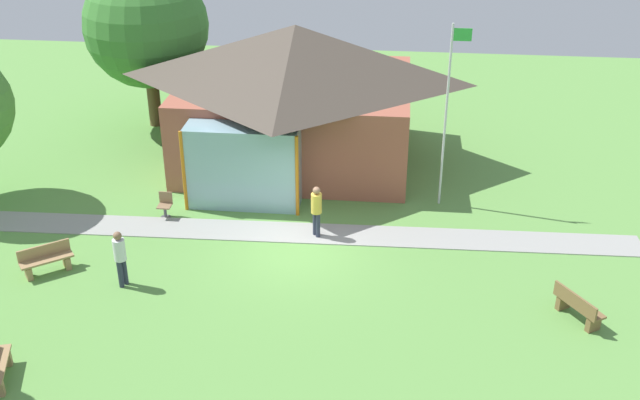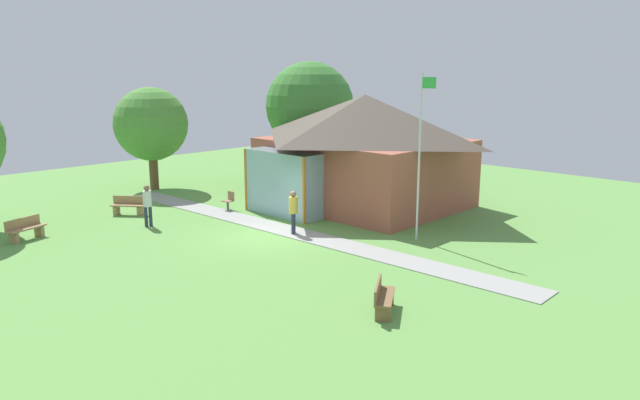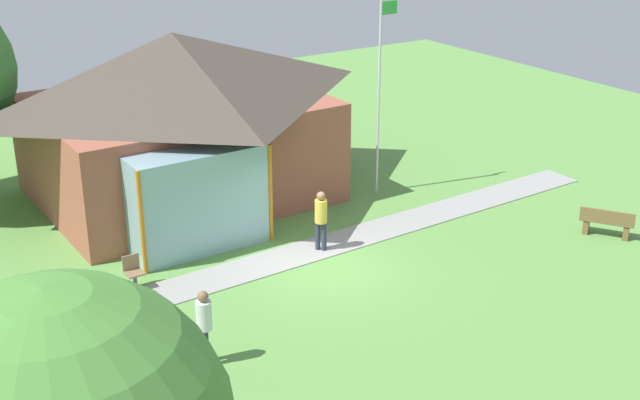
{
  "view_description": "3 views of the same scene",
  "coord_description": "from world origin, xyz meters",
  "px_view_note": "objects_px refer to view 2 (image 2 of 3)",
  "views": [
    {
      "loc": [
        2.79,
        -19.9,
        12.07
      ],
      "look_at": [
        0.53,
        1.51,
        0.97
      ],
      "focal_mm": 42.58,
      "sensor_mm": 36.0,
      "label": 1
    },
    {
      "loc": [
        17.02,
        -14.73,
        6.37
      ],
      "look_at": [
        0.26,
        2.6,
        1.07
      ],
      "focal_mm": 33.55,
      "sensor_mm": 36.0,
      "label": 2
    },
    {
      "loc": [
        -11.19,
        -16.77,
        10.03
      ],
      "look_at": [
        0.83,
        1.44,
        1.23
      ],
      "focal_mm": 47.58,
      "sensor_mm": 36.0,
      "label": 3
    }
  ],
  "objects_px": {
    "flagpole": "(420,151)",
    "tree_west_hedge": "(151,124)",
    "bench_lawn_far_right": "(383,298)",
    "bench_front_left": "(26,229)",
    "bench_mid_left": "(129,206)",
    "patio_chair_west": "(229,201)",
    "visitor_strolling_lawn": "(147,202)",
    "visitor_on_path": "(293,209)",
    "tree_behind_pavilion_left": "(310,106)",
    "pavilion": "(362,148)"
  },
  "relations": [
    {
      "from": "bench_mid_left",
      "to": "patio_chair_west",
      "type": "relative_size",
      "value": 1.69
    },
    {
      "from": "tree_behind_pavilion_left",
      "to": "pavilion",
      "type": "bearing_deg",
      "value": -24.89
    },
    {
      "from": "bench_front_left",
      "to": "visitor_strolling_lawn",
      "type": "distance_m",
      "value": 4.6
    },
    {
      "from": "bench_front_left",
      "to": "tree_behind_pavilion_left",
      "type": "bearing_deg",
      "value": 166.14
    },
    {
      "from": "visitor_on_path",
      "to": "tree_west_hedge",
      "type": "bearing_deg",
      "value": 46.87
    },
    {
      "from": "patio_chair_west",
      "to": "tree_behind_pavilion_left",
      "type": "distance_m",
      "value": 9.36
    },
    {
      "from": "bench_mid_left",
      "to": "visitor_on_path",
      "type": "distance_m",
      "value": 8.16
    },
    {
      "from": "visitor_strolling_lawn",
      "to": "flagpole",
      "type": "bearing_deg",
      "value": -31.21
    },
    {
      "from": "visitor_strolling_lawn",
      "to": "tree_behind_pavilion_left",
      "type": "relative_size",
      "value": 0.26
    },
    {
      "from": "bench_mid_left",
      "to": "tree_west_hedge",
      "type": "height_order",
      "value": "tree_west_hedge"
    },
    {
      "from": "pavilion",
      "to": "bench_front_left",
      "type": "xyz_separation_m",
      "value": [
        -5.31,
        -13.46,
        -2.31
      ]
    },
    {
      "from": "flagpole",
      "to": "tree_west_hedge",
      "type": "bearing_deg",
      "value": -173.94
    },
    {
      "from": "tree_west_hedge",
      "to": "tree_behind_pavilion_left",
      "type": "distance_m",
      "value": 8.86
    },
    {
      "from": "bench_mid_left",
      "to": "visitor_on_path",
      "type": "bearing_deg",
      "value": 163.13
    },
    {
      "from": "visitor_strolling_lawn",
      "to": "tree_west_hedge",
      "type": "relative_size",
      "value": 0.32
    },
    {
      "from": "flagpole",
      "to": "bench_mid_left",
      "type": "xyz_separation_m",
      "value": [
        -11.58,
        -5.62,
        -3.01
      ]
    },
    {
      "from": "flagpole",
      "to": "bench_lawn_far_right",
      "type": "xyz_separation_m",
      "value": [
        3.36,
        -6.38,
        -3.01
      ]
    },
    {
      "from": "flagpole",
      "to": "tree_west_hedge",
      "type": "height_order",
      "value": "flagpole"
    },
    {
      "from": "patio_chair_west",
      "to": "tree_west_hedge",
      "type": "distance_m",
      "value": 7.54
    },
    {
      "from": "bench_lawn_far_right",
      "to": "bench_front_left",
      "type": "bearing_deg",
      "value": -107.51
    },
    {
      "from": "flagpole",
      "to": "tree_west_hedge",
      "type": "xyz_separation_m",
      "value": [
        -15.98,
        -1.7,
        0.07
      ]
    },
    {
      "from": "flagpole",
      "to": "bench_lawn_far_right",
      "type": "bearing_deg",
      "value": -62.22
    },
    {
      "from": "bench_mid_left",
      "to": "visitor_strolling_lawn",
      "type": "relative_size",
      "value": 0.84
    },
    {
      "from": "patio_chair_west",
      "to": "bench_mid_left",
      "type": "bearing_deg",
      "value": 56.26
    },
    {
      "from": "bench_lawn_far_right",
      "to": "bench_front_left",
      "type": "relative_size",
      "value": 0.96
    },
    {
      "from": "bench_mid_left",
      "to": "patio_chair_west",
      "type": "distance_m",
      "value": 4.43
    },
    {
      "from": "bench_mid_left",
      "to": "bench_lawn_far_right",
      "type": "distance_m",
      "value": 14.96
    },
    {
      "from": "flagpole",
      "to": "bench_mid_left",
      "type": "distance_m",
      "value": 13.22
    },
    {
      "from": "patio_chair_west",
      "to": "visitor_strolling_lawn",
      "type": "xyz_separation_m",
      "value": [
        -0.03,
        -4.11,
        0.61
      ]
    },
    {
      "from": "bench_lawn_far_right",
      "to": "visitor_on_path",
      "type": "distance_m",
      "value": 8.23
    },
    {
      "from": "bench_mid_left",
      "to": "visitor_strolling_lawn",
      "type": "bearing_deg",
      "value": 131.93
    },
    {
      "from": "patio_chair_west",
      "to": "tree_behind_pavilion_left",
      "type": "xyz_separation_m",
      "value": [
        -2.79,
        8.07,
        3.85
      ]
    },
    {
      "from": "visitor_on_path",
      "to": "tree_behind_pavilion_left",
      "type": "xyz_separation_m",
      "value": [
        -7.91,
        8.83,
        3.25
      ]
    },
    {
      "from": "flagpole",
      "to": "tree_behind_pavilion_left",
      "type": "bearing_deg",
      "value": 152.75
    },
    {
      "from": "bench_mid_left",
      "to": "patio_chair_west",
      "type": "height_order",
      "value": "patio_chair_west"
    },
    {
      "from": "bench_lawn_far_right",
      "to": "patio_chair_west",
      "type": "distance_m",
      "value": 13.23
    },
    {
      "from": "bench_front_left",
      "to": "visitor_on_path",
      "type": "relative_size",
      "value": 0.9
    },
    {
      "from": "pavilion",
      "to": "bench_mid_left",
      "type": "bearing_deg",
      "value": -125.05
    },
    {
      "from": "flagpole",
      "to": "tree_west_hedge",
      "type": "distance_m",
      "value": 16.07
    },
    {
      "from": "patio_chair_west",
      "to": "visitor_strolling_lawn",
      "type": "bearing_deg",
      "value": 89.84
    },
    {
      "from": "bench_lawn_far_right",
      "to": "tree_behind_pavilion_left",
      "type": "xyz_separation_m",
      "value": [
        -15.25,
        12.5,
        3.87
      ]
    },
    {
      "from": "visitor_on_path",
      "to": "tree_behind_pavilion_left",
      "type": "relative_size",
      "value": 0.26
    },
    {
      "from": "tree_west_hedge",
      "to": "patio_chair_west",
      "type": "bearing_deg",
      "value": -2.07
    },
    {
      "from": "visitor_on_path",
      "to": "tree_behind_pavilion_left",
      "type": "distance_m",
      "value": 12.29
    },
    {
      "from": "visitor_on_path",
      "to": "bench_mid_left",
      "type": "bearing_deg",
      "value": 72.62
    },
    {
      "from": "bench_lawn_far_right",
      "to": "bench_front_left",
      "type": "distance_m",
      "value": 14.65
    },
    {
      "from": "bench_front_left",
      "to": "patio_chair_west",
      "type": "bearing_deg",
      "value": 151.04
    },
    {
      "from": "pavilion",
      "to": "bench_front_left",
      "type": "height_order",
      "value": "pavilion"
    },
    {
      "from": "bench_lawn_far_right",
      "to": "bench_front_left",
      "type": "height_order",
      "value": "same"
    },
    {
      "from": "bench_front_left",
      "to": "visitor_on_path",
      "type": "xyz_separation_m",
      "value": [
        6.77,
        7.62,
        0.62
      ]
    }
  ]
}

